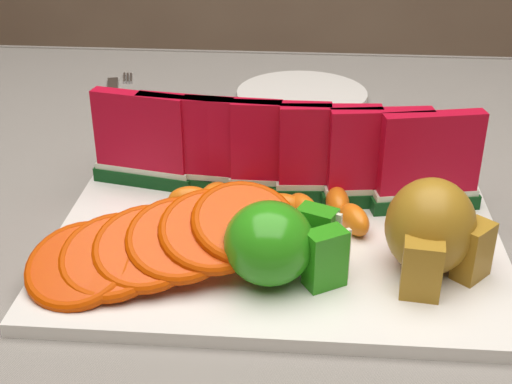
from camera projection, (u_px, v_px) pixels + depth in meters
name	position (u px, v px, depth m)	size (l,w,h in m)	color
table	(218.00, 286.00, 0.77)	(1.40, 0.90, 0.75)	#533620
tablecloth	(217.00, 237.00, 0.74)	(1.53, 1.03, 0.20)	slate
platter	(278.00, 237.00, 0.65)	(0.40, 0.30, 0.01)	silver
apple_cluster	(278.00, 244.00, 0.57)	(0.11, 0.09, 0.07)	#179714
pear_cluster	(432.00, 230.00, 0.58)	(0.10, 0.10, 0.08)	#B18212
side_plate	(302.00, 95.00, 0.98)	(0.22, 0.22, 0.01)	silver
fork	(114.00, 97.00, 0.98)	(0.06, 0.19, 0.00)	silver
watermelon_row	(280.00, 153.00, 0.69)	(0.39, 0.07, 0.10)	#153E12
orange_fan_front	(163.00, 243.00, 0.58)	(0.24, 0.15, 0.06)	#CD5208
orange_fan_back	(292.00, 157.00, 0.74)	(0.32, 0.10, 0.04)	#CD5208
tangerine_segments	(274.00, 205.00, 0.67)	(0.20, 0.08, 0.03)	#DE5B27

